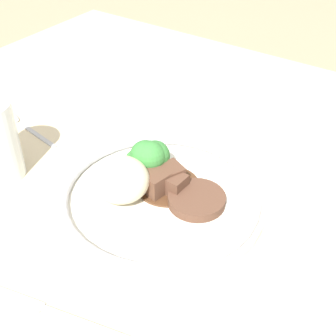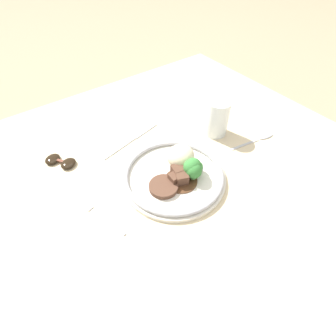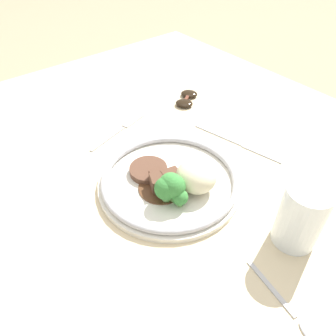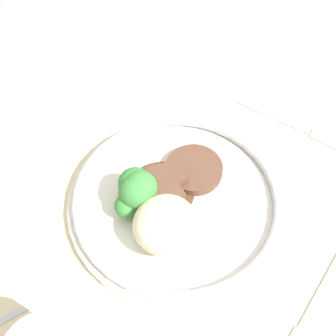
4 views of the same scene
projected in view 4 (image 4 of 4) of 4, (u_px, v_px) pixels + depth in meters
name	position (u px, v px, depth m)	size (l,w,h in m)	color
ground_plane	(202.00, 217.00, 0.64)	(8.00, 8.00, 0.00)	#998466
dining_table	(203.00, 209.00, 0.62)	(1.24, 1.08, 0.04)	beige
plate	(171.00, 200.00, 0.58)	(0.28, 0.28, 0.07)	silver
fork	(307.00, 132.00, 0.67)	(0.06, 0.18, 0.00)	#ADADB2
knife	(303.00, 324.00, 0.51)	(0.22, 0.06, 0.00)	#ADADB2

